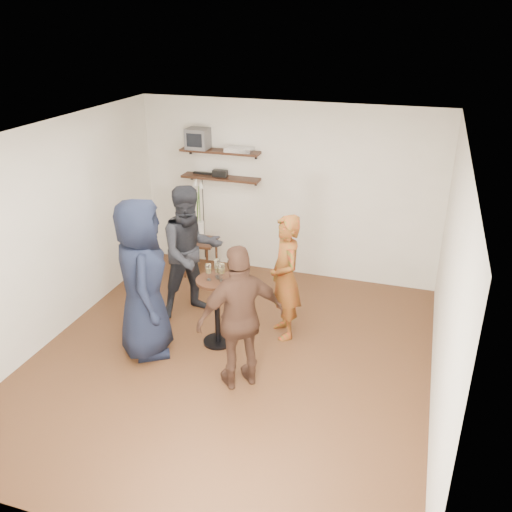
{
  "coord_description": "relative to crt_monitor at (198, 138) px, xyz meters",
  "views": [
    {
      "loc": [
        1.9,
        -4.94,
        3.7
      ],
      "look_at": [
        0.19,
        0.4,
        1.18
      ],
      "focal_mm": 38.0,
      "sensor_mm": 36.0,
      "label": 1
    }
  ],
  "objects": [
    {
      "name": "room",
      "position": [
        1.34,
        -2.38,
        -0.72
      ],
      "size": [
        4.58,
        5.08,
        2.68
      ],
      "color": "#422115",
      "rests_on": "ground"
    },
    {
      "name": "shelf_upper",
      "position": [
        0.34,
        0.0,
        -0.17
      ],
      "size": [
        1.2,
        0.25,
        0.04
      ],
      "primitive_type": "cube",
      "color": "black",
      "rests_on": "room"
    },
    {
      "name": "shelf_lower",
      "position": [
        0.34,
        0.0,
        -0.57
      ],
      "size": [
        1.2,
        0.25,
        0.04
      ],
      "primitive_type": "cube",
      "color": "black",
      "rests_on": "room"
    },
    {
      "name": "crt_monitor",
      "position": [
        0.0,
        0.0,
        0.0
      ],
      "size": [
        0.32,
        0.3,
        0.3
      ],
      "primitive_type": "cube",
      "color": "#59595B",
      "rests_on": "shelf_upper"
    },
    {
      "name": "dvd_deck",
      "position": [
        0.64,
        0.0,
        -0.12
      ],
      "size": [
        0.4,
        0.24,
        0.06
      ],
      "primitive_type": "cube",
      "color": "silver",
      "rests_on": "shelf_upper"
    },
    {
      "name": "radio",
      "position": [
        0.33,
        0.0,
        -0.5
      ],
      "size": [
        0.22,
        0.1,
        0.1
      ],
      "primitive_type": "cube",
      "color": "black",
      "rests_on": "shelf_lower"
    },
    {
      "name": "power_strip",
      "position": [
        0.03,
        0.05,
        -0.54
      ],
      "size": [
        0.3,
        0.05,
        0.03
      ],
      "primitive_type": "cube",
      "color": "black",
      "rests_on": "shelf_lower"
    },
    {
      "name": "side_table",
      "position": [
        0.12,
        -0.39,
        -1.55
      ],
      "size": [
        0.51,
        0.51,
        0.56
      ],
      "rotation": [
        0.0,
        0.0,
        0.09
      ],
      "color": "black",
      "rests_on": "room"
    },
    {
      "name": "vase_lilies",
      "position": [
        0.12,
        -0.39,
        -1.14
      ],
      "size": [
        0.2,
        0.2,
        1.0
      ],
      "rotation": [
        0.0,
        0.0,
        0.09
      ],
      "color": "silver",
      "rests_on": "side_table"
    },
    {
      "name": "drinks_table",
      "position": [
        1.07,
        -2.09,
        -1.46
      ],
      "size": [
        0.48,
        0.48,
        0.87
      ],
      "color": "black",
      "rests_on": "room"
    },
    {
      "name": "wine_glass_fl",
      "position": [
        1.0,
        -2.14,
        -1.01
      ],
      "size": [
        0.07,
        0.07,
        0.2
      ],
      "color": "silver",
      "rests_on": "drinks_table"
    },
    {
      "name": "wine_glass_fr",
      "position": [
        1.15,
        -2.11,
        -1.0
      ],
      "size": [
        0.07,
        0.07,
        0.21
      ],
      "color": "silver",
      "rests_on": "drinks_table"
    },
    {
      "name": "wine_glass_bl",
      "position": [
        1.06,
        -2.02,
        -1.0
      ],
      "size": [
        0.07,
        0.07,
        0.22
      ],
      "color": "silver",
      "rests_on": "drinks_table"
    },
    {
      "name": "wine_glass_br",
      "position": [
        1.09,
        -2.08,
        -1.02
      ],
      "size": [
        0.06,
        0.06,
        0.19
      ],
      "color": "silver",
      "rests_on": "drinks_table"
    },
    {
      "name": "person_plaid",
      "position": [
        1.79,
        -1.65,
        -1.23
      ],
      "size": [
        0.62,
        0.69,
        1.58
      ],
      "primitive_type": "imported",
      "rotation": [
        0.0,
        0.0,
        -1.02
      ],
      "color": "red",
      "rests_on": "room"
    },
    {
      "name": "person_dark",
      "position": [
        0.49,
        -1.49,
        -1.14
      ],
      "size": [
        1.08,
        1.08,
        1.76
      ],
      "primitive_type": "imported",
      "rotation": [
        0.0,
        0.0,
        0.77
      ],
      "color": "black",
      "rests_on": "room"
    },
    {
      "name": "person_navy",
      "position": [
        0.34,
        -2.51,
        -1.06
      ],
      "size": [
        0.99,
        1.11,
        1.91
      ],
      "primitive_type": "imported",
      "rotation": [
        0.0,
        0.0,
        2.09
      ],
      "color": "black",
      "rests_on": "room"
    },
    {
      "name": "person_brown",
      "position": [
        1.61,
        -2.74,
        -1.21
      ],
      "size": [
        0.99,
        0.91,
        1.62
      ],
      "primitive_type": "imported",
      "rotation": [
        0.0,
        0.0,
        3.82
      ],
      "color": "#40271B",
      "rests_on": "room"
    }
  ]
}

